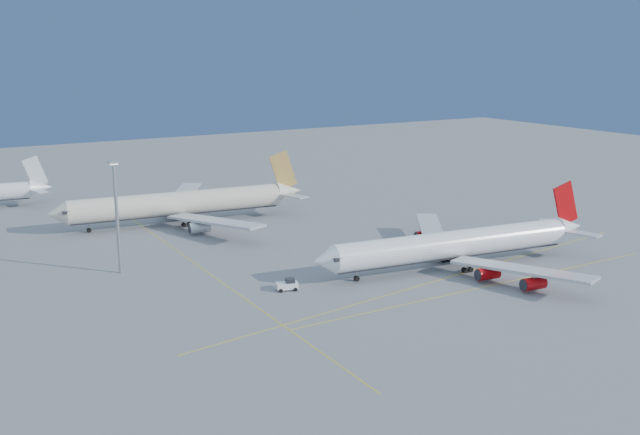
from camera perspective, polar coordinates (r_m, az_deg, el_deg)
The scene contains 6 objects.
ground at distance 151.54m, azimuth 8.48°, elevation -4.24°, with size 500.00×500.00×0.00m, color slate.
taxiway_lines at distance 148.13m, azimuth 2.47°, elevation -4.51°, with size 118.86×140.00×0.02m.
airliner_virgin at distance 154.15m, azimuth 11.06°, elevation -2.11°, with size 67.03×59.82×16.54m.
airliner_etihad at distance 192.76m, azimuth -10.88°, elevation 1.15°, with size 68.51×62.95×17.87m.
pushback_tug at distance 138.06m, azimuth -2.61°, elevation -5.40°, with size 4.49×3.37×2.30m.
light_mast at distance 150.79m, azimuth -15.98°, elevation 0.76°, with size 2.03×2.03×23.53m.
Camera 1 is at (-91.65, -111.79, 45.47)m, focal length 40.00 mm.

